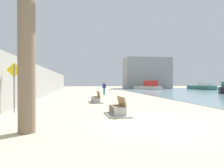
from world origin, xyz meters
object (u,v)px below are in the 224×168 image
bench_near (118,111)px  bench_far (96,100)px  boat_far_left (202,86)px  person_walking (104,87)px  pedestrian_sign (14,82)px  boat_mid_bay (148,86)px

bench_near → bench_far: size_ratio=1.00×
boat_far_left → bench_far: bearing=-134.4°
bench_near → person_walking: person_walking is taller
bench_near → pedestrian_sign: bearing=161.7°
person_walking → boat_mid_bay: size_ratio=0.22×
bench_far → person_walking: size_ratio=1.22×
bench_near → boat_mid_bay: boat_mid_bay is taller
boat_mid_bay → pedestrian_sign: pedestrian_sign is taller
boat_far_left → boat_mid_bay: bearing=170.9°
bench_far → boat_far_left: size_ratio=0.26×
boat_far_left → boat_mid_bay: boat_far_left is taller
bench_far → pedestrian_sign: 7.36m
bench_far → person_walking: (1.96, 11.00, 0.80)m
bench_near → bench_far: 7.04m
bench_far → boat_mid_bay: (14.09, 28.59, 0.54)m
bench_far → pedestrian_sign: bearing=-134.3°
bench_far → boat_mid_bay: bearing=63.8°
boat_mid_bay → person_walking: bearing=-124.6°
bench_far → boat_mid_bay: 31.88m
pedestrian_sign → bench_near: bearing=-18.3°
bench_near → person_walking: size_ratio=1.22×
bench_near → boat_far_left: (25.55, 33.67, 0.56)m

